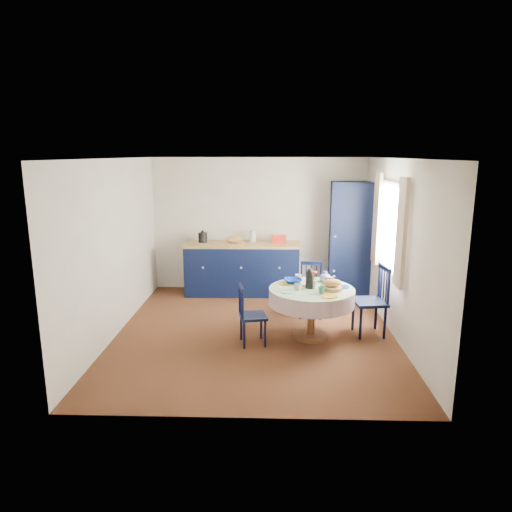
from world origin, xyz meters
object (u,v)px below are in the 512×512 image
(mug_b, at_px, (322,290))
(mug_d, at_px, (298,278))
(pantry_cabinet, at_px, (350,240))
(mug_a, at_px, (298,287))
(chair_left, at_px, (250,314))
(chair_right, at_px, (373,300))
(mug_c, at_px, (328,281))
(chair_far, at_px, (311,289))
(dining_table, at_px, (312,296))
(kitchen_counter, at_px, (242,268))
(cobalt_bowl, at_px, (293,281))

(mug_b, distance_m, mug_d, 0.70)
(pantry_cabinet, distance_m, mug_a, 2.37)
(pantry_cabinet, xyz_separation_m, chair_left, (-1.71, -2.28, -0.62))
(chair_right, relative_size, mug_b, 9.66)
(mug_d, bearing_deg, mug_a, -93.90)
(pantry_cabinet, relative_size, chair_left, 2.49)
(mug_c, xyz_separation_m, mug_d, (-0.42, 0.19, 0.00))
(chair_left, xyz_separation_m, chair_far, (0.92, 1.15, 0.02))
(chair_left, distance_m, mug_c, 1.25)
(dining_table, xyz_separation_m, mug_b, (0.10, -0.25, 0.17))
(chair_left, distance_m, mug_a, 0.76)
(chair_left, bearing_deg, mug_c, -78.06)
(mug_b, bearing_deg, chair_far, 91.91)
(chair_right, xyz_separation_m, mug_b, (-0.78, -0.38, 0.25))
(kitchen_counter, height_order, mug_d, kitchen_counter)
(chair_far, bearing_deg, mug_a, -100.45)
(mug_b, relative_size, cobalt_bowl, 0.40)
(dining_table, bearing_deg, pantry_cabinet, 67.12)
(kitchen_counter, relative_size, pantry_cabinet, 1.03)
(mug_d, bearing_deg, chair_far, 63.85)
(pantry_cabinet, distance_m, mug_b, 2.40)
(chair_left, relative_size, mug_a, 7.38)
(mug_a, distance_m, mug_d, 0.48)
(dining_table, xyz_separation_m, chair_far, (0.06, 0.88, -0.16))
(kitchen_counter, distance_m, chair_right, 2.78)
(chair_far, relative_size, mug_d, 8.87)
(chair_right, height_order, mug_c, chair_right)
(chair_left, height_order, chair_right, chair_right)
(pantry_cabinet, bearing_deg, chair_left, -122.72)
(chair_right, distance_m, cobalt_bowl, 1.17)
(dining_table, relative_size, mug_c, 10.93)
(mug_d, height_order, cobalt_bowl, mug_d)
(kitchen_counter, xyz_separation_m, mug_b, (1.22, -2.31, 0.28))
(mug_b, relative_size, mug_c, 0.97)
(dining_table, xyz_separation_m, chair_left, (-0.86, -0.26, -0.18))
(chair_far, bearing_deg, mug_c, -69.34)
(kitchen_counter, height_order, chair_far, kitchen_counter)
(cobalt_bowl, bearing_deg, chair_left, -139.43)
(mug_a, bearing_deg, mug_c, 33.21)
(mug_a, relative_size, mug_c, 1.04)
(pantry_cabinet, relative_size, mug_c, 19.02)
(cobalt_bowl, bearing_deg, dining_table, -43.85)
(chair_left, bearing_deg, kitchen_counter, -5.23)
(pantry_cabinet, relative_size, mug_a, 18.36)
(chair_left, xyz_separation_m, mug_d, (0.68, 0.67, 0.34))
(chair_left, bearing_deg, cobalt_bowl, -60.92)
(chair_left, distance_m, cobalt_bowl, 0.86)
(chair_left, bearing_deg, pantry_cabinet, -48.34)
(chair_far, xyz_separation_m, mug_b, (0.04, -1.13, 0.33))
(mug_a, height_order, mug_d, mug_d)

